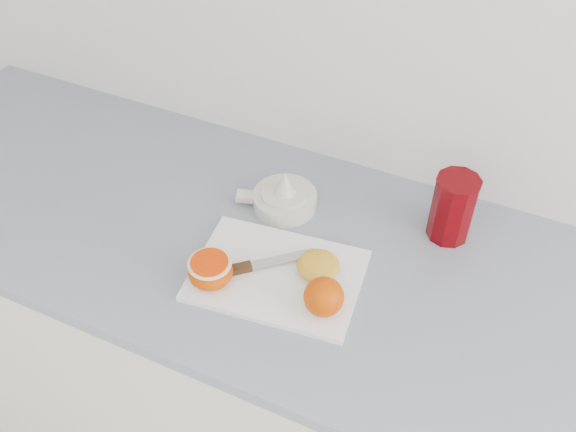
{
  "coord_description": "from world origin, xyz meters",
  "views": [
    {
      "loc": [
        -0.01,
        0.91,
        1.81
      ],
      "look_at": [
        -0.38,
        1.71,
        0.96
      ],
      "focal_mm": 40.0,
      "sensor_mm": 36.0,
      "label": 1
    }
  ],
  "objects_px": {
    "cutting_board": "(277,275)",
    "citrus_juicer": "(284,197)",
    "counter": "(352,397)",
    "red_tumbler": "(452,210)",
    "half_orange": "(210,271)"
  },
  "relations": [
    {
      "from": "counter",
      "to": "citrus_juicer",
      "type": "distance_m",
      "value": 0.53
    },
    {
      "from": "cutting_board",
      "to": "counter",
      "type": "bearing_deg",
      "value": 27.44
    },
    {
      "from": "citrus_juicer",
      "to": "red_tumbler",
      "type": "height_order",
      "value": "red_tumbler"
    },
    {
      "from": "cutting_board",
      "to": "citrus_juicer",
      "type": "height_order",
      "value": "citrus_juicer"
    },
    {
      "from": "cutting_board",
      "to": "red_tumbler",
      "type": "bearing_deg",
      "value": 43.69
    },
    {
      "from": "counter",
      "to": "cutting_board",
      "type": "relative_size",
      "value": 7.4
    },
    {
      "from": "citrus_juicer",
      "to": "counter",
      "type": "bearing_deg",
      "value": -24.89
    },
    {
      "from": "cutting_board",
      "to": "citrus_juicer",
      "type": "distance_m",
      "value": 0.2
    },
    {
      "from": "counter",
      "to": "citrus_juicer",
      "type": "bearing_deg",
      "value": 155.11
    },
    {
      "from": "cutting_board",
      "to": "half_orange",
      "type": "relative_size",
      "value": 3.78
    },
    {
      "from": "counter",
      "to": "citrus_juicer",
      "type": "xyz_separation_m",
      "value": [
        -0.23,
        0.1,
        0.47
      ]
    },
    {
      "from": "counter",
      "to": "cutting_board",
      "type": "distance_m",
      "value": 0.48
    },
    {
      "from": "citrus_juicer",
      "to": "cutting_board",
      "type": "bearing_deg",
      "value": -68.68
    },
    {
      "from": "citrus_juicer",
      "to": "red_tumbler",
      "type": "distance_m",
      "value": 0.34
    },
    {
      "from": "counter",
      "to": "red_tumbler",
      "type": "bearing_deg",
      "value": 57.74
    }
  ]
}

